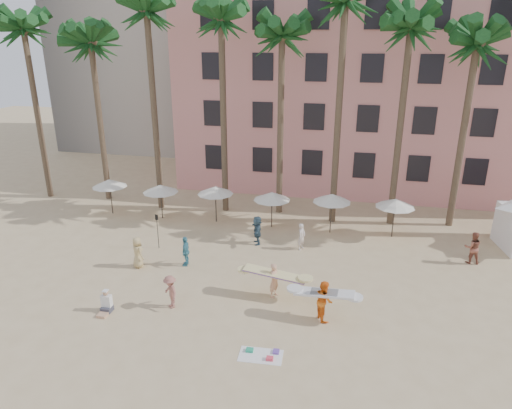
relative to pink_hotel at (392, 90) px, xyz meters
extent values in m
plane|color=#D1B789|center=(-7.00, -26.00, -8.00)|extent=(120.00, 120.00, 0.00)
cube|color=pink|center=(0.00, 0.00, 0.00)|extent=(35.00, 14.00, 16.00)
cylinder|color=brown|center=(-27.00, -11.00, -1.50)|extent=(0.44, 0.44, 13.00)
cylinder|color=brown|center=(-22.00, -10.50, -2.00)|extent=(0.44, 0.44, 12.00)
cylinder|color=brown|center=(-17.00, -11.50, -1.00)|extent=(0.44, 0.44, 14.00)
cylinder|color=brown|center=(-12.00, -11.00, -1.25)|extent=(0.44, 0.44, 13.50)
cylinder|color=brown|center=(-8.00, -10.50, -1.75)|extent=(0.44, 0.44, 12.50)
cylinder|color=brown|center=(-4.00, -11.50, -0.75)|extent=(0.44, 0.44, 14.50)
cylinder|color=brown|center=(0.00, -11.00, -1.50)|extent=(0.44, 0.44, 13.00)
cylinder|color=brown|center=(4.00, -10.50, -2.00)|extent=(0.44, 0.44, 12.00)
cylinder|color=#332B23|center=(-20.00, -13.50, -6.75)|extent=(0.07, 0.07, 2.50)
cone|color=white|center=(-20.00, -13.50, -5.65)|extent=(2.50, 2.50, 0.55)
cylinder|color=#332B23|center=(-16.00, -13.60, -6.80)|extent=(0.07, 0.07, 2.40)
cone|color=white|center=(-16.00, -13.60, -5.75)|extent=(2.50, 2.50, 0.55)
cylinder|color=#332B23|center=(-12.00, -13.40, -6.75)|extent=(0.07, 0.07, 2.50)
cone|color=white|center=(-12.00, -13.40, -5.65)|extent=(2.50, 2.50, 0.55)
cylinder|color=#332B23|center=(-8.00, -13.50, -6.80)|extent=(0.07, 0.07, 2.40)
cone|color=white|center=(-8.00, -13.50, -5.75)|extent=(2.50, 2.50, 0.55)
cylinder|color=#332B23|center=(-4.00, -13.60, -6.70)|extent=(0.07, 0.07, 2.60)
cone|color=white|center=(-4.00, -13.60, -5.55)|extent=(2.50, 2.50, 0.55)
cylinder|color=#332B23|center=(0.00, -13.40, -6.75)|extent=(0.07, 0.07, 2.50)
cone|color=white|center=(0.00, -13.40, -5.65)|extent=(2.50, 2.50, 0.55)
cube|color=white|center=(-5.93, -26.93, -7.99)|extent=(1.85, 1.09, 0.02)
cube|color=#239A70|center=(-6.44, -26.76, -7.93)|extent=(0.31, 0.27, 0.10)
cube|color=#E64055|center=(-5.52, -27.11, -7.92)|extent=(0.29, 0.23, 0.12)
cube|color=#6B48AE|center=(-5.34, -26.60, -7.94)|extent=(0.28, 0.31, 0.08)
imported|color=#E0A27E|center=(-6.21, -22.27, -7.10)|extent=(0.65, 0.77, 1.80)
cube|color=#EFDF95|center=(-6.21, -22.27, -6.74)|extent=(3.16, 0.98, 0.37)
imported|color=orange|center=(-3.65, -23.71, -7.03)|extent=(1.09, 1.18, 1.94)
cube|color=silver|center=(-3.65, -23.71, -6.64)|extent=(2.77, 0.90, 0.29)
imported|color=#94513D|center=(4.24, -16.23, -7.04)|extent=(0.97, 0.78, 1.92)
imported|color=#A36357|center=(-10.90, -24.34, -7.16)|extent=(1.21, 1.22, 1.69)
imported|color=beige|center=(-5.56, -16.55, -7.16)|extent=(0.60, 0.72, 1.68)
imported|color=teal|center=(-11.73, -20.07, -7.12)|extent=(0.54, 1.08, 1.77)
imported|color=#395364|center=(-8.39, -16.33, -7.08)|extent=(1.02, 1.80, 1.84)
imported|color=tan|center=(-14.31, -20.85, -7.10)|extent=(1.05, 0.99, 1.81)
cylinder|color=black|center=(-14.20, -18.31, -6.95)|extent=(0.04, 0.04, 2.10)
cube|color=black|center=(-14.20, -18.31, -5.95)|extent=(0.18, 0.03, 0.35)
cube|color=#3F3F4C|center=(-13.75, -25.35, -7.87)|extent=(0.49, 0.46, 0.26)
cube|color=tan|center=(-13.75, -25.73, -7.93)|extent=(0.44, 0.49, 0.13)
cube|color=white|center=(-13.75, -25.29, -7.46)|extent=(0.48, 0.28, 0.60)
sphere|color=tan|center=(-13.75, -25.29, -7.02)|extent=(0.26, 0.26, 0.26)
camera|label=1|loc=(-2.78, -42.02, 4.29)|focal=32.00mm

